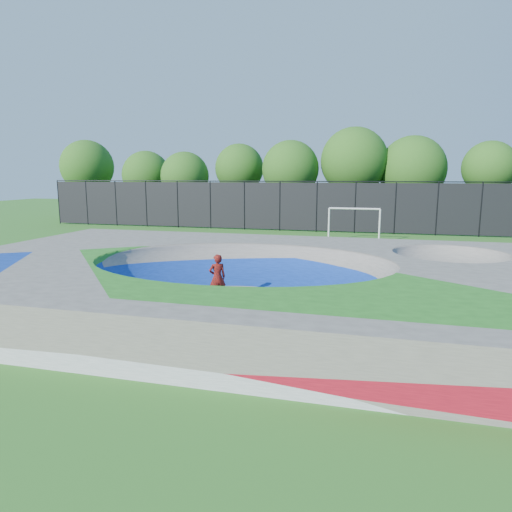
{
  "coord_description": "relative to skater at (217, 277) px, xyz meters",
  "views": [
    {
      "loc": [
        4.64,
        -15.46,
        4.5
      ],
      "look_at": [
        -0.25,
        3.0,
        1.1
      ],
      "focal_mm": 32.0,
      "sensor_mm": 36.0,
      "label": 1
    }
  ],
  "objects": [
    {
      "name": "ground",
      "position": [
        0.82,
        0.29,
        -0.85
      ],
      "size": [
        120.0,
        120.0,
        0.0
      ],
      "primitive_type": "plane",
      "color": "#255F1A",
      "rests_on": "ground"
    },
    {
      "name": "skate_deck",
      "position": [
        0.82,
        0.29,
        -0.1
      ],
      "size": [
        22.0,
        14.0,
        1.5
      ],
      "primitive_type": "cube",
      "color": "gray",
      "rests_on": "ground"
    },
    {
      "name": "skater",
      "position": [
        0.0,
        0.0,
        0.0
      ],
      "size": [
        0.74,
        0.69,
        1.71
      ],
      "primitive_type": "imported",
      "rotation": [
        0.0,
        0.0,
        3.74
      ],
      "color": "#AE190D",
      "rests_on": "ground"
    },
    {
      "name": "skateboard",
      "position": [
        0.0,
        0.0,
        -0.83
      ],
      "size": [
        0.78,
        0.59,
        0.05
      ],
      "primitive_type": "cube",
      "rotation": [
        0.0,
        0.0,
        0.54
      ],
      "color": "black",
      "rests_on": "ground"
    },
    {
      "name": "soccer_goal",
      "position": [
        3.99,
        16.43,
        0.76
      ],
      "size": [
        3.5,
        0.12,
        2.31
      ],
      "color": "silver",
      "rests_on": "ground"
    },
    {
      "name": "fence",
      "position": [
        0.82,
        21.29,
        1.24
      ],
      "size": [
        48.09,
        0.09,
        4.04
      ],
      "color": "black",
      "rests_on": "ground"
    },
    {
      "name": "treeline",
      "position": [
        -1.25,
        26.68,
        4.18
      ],
      "size": [
        53.82,
        6.96,
        8.67
      ],
      "color": "#493A24",
      "rests_on": "ground"
    }
  ]
}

